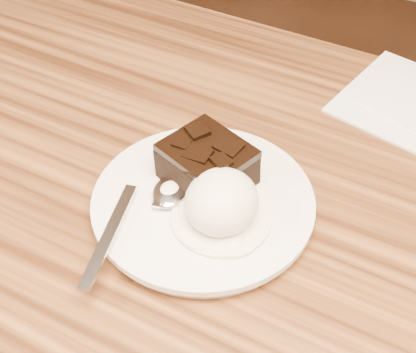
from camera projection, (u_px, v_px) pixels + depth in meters
The scene contains 9 objects.
plate at pixel (203, 205), 0.61m from camera, with size 0.22×0.22×0.02m, color silver.
brownie at pixel (207, 166), 0.61m from camera, with size 0.08×0.07×0.04m, color black.
ice_cream_scoop at pixel (222, 202), 0.56m from camera, with size 0.07×0.07×0.06m, color white.
melt_puddle at pixel (221, 218), 0.58m from camera, with size 0.10×0.10×0.00m, color silver.
spoon at pixel (170, 192), 0.60m from camera, with size 0.03×0.19×0.01m, color silver, non-canonical shape.
napkin at pixel (414, 103), 0.73m from camera, with size 0.16×0.16×0.01m, color white.
crumb_a at pixel (180, 211), 0.59m from camera, with size 0.01×0.01×0.00m, color black.
crumb_b at pixel (221, 236), 0.56m from camera, with size 0.01×0.01×0.00m, color black.
crumb_c at pixel (240, 253), 0.55m from camera, with size 0.01×0.00×0.00m, color black.
Camera 1 is at (0.10, -0.31, 1.21)m, focal length 53.25 mm.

